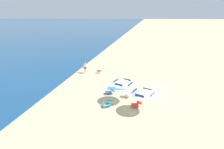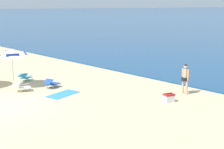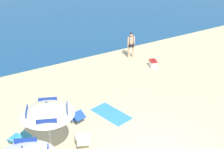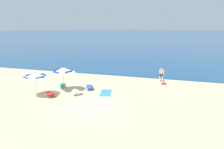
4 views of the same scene
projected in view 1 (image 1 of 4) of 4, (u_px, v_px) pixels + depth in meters
name	position (u px, v px, depth m)	size (l,w,h in m)	color
ground_plane	(148.00, 91.00, 18.12)	(800.00, 800.00, 0.00)	#CCB78C
beach_umbrella_striped_main	(123.00, 82.00, 14.96)	(2.48, 2.48, 2.24)	silver
beach_umbrella_striped_second	(144.00, 92.00, 13.40)	(2.59, 2.59, 2.08)	silver
lounge_chair_under_umbrella	(108.00, 104.00, 14.90)	(0.90, 1.00, 0.50)	teal
lounge_chair_beside_umbrella	(126.00, 95.00, 16.62)	(0.82, 1.02, 0.52)	white
lounge_chair_facing_sea	(110.00, 92.00, 17.28)	(0.73, 0.99, 0.52)	#1E4799
lounge_chair_spare_folded	(136.00, 104.00, 14.84)	(0.62, 0.89, 0.49)	red
person_standing_near_shore	(85.00, 67.00, 23.28)	(0.46, 0.38, 1.57)	#D8A87F
cooler_box	(99.00, 72.00, 23.49)	(0.48, 0.58, 0.43)	white
beach_towel	(116.00, 88.00, 18.78)	(0.90, 1.80, 0.01)	#3384BC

